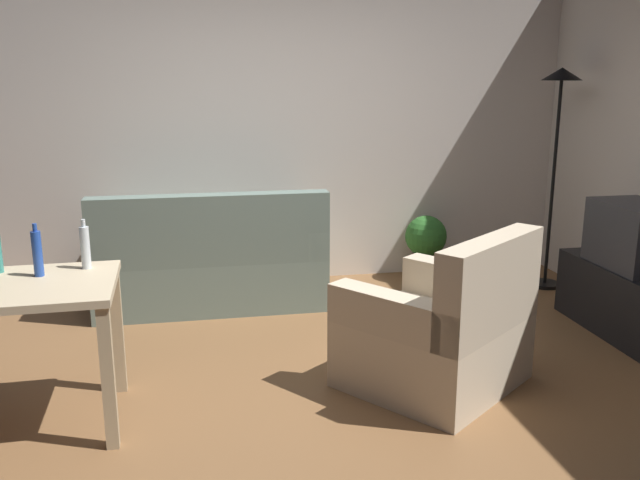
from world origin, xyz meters
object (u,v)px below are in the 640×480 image
Objects in this scene: tv at (635,236)px; armchair at (442,333)px; torchiere_lamp at (558,118)px; bottle_blue at (37,253)px; bottle_clear at (85,247)px; couch at (211,266)px; tv_stand at (627,300)px; potted_plant at (426,243)px.

armchair is at bearing 108.52° from tv.
bottle_blue is (-3.70, -1.55, -0.53)m from torchiere_lamp.
torchiere_lamp is 3.81m from bottle_clear.
bottle_blue is 1.03× the size of bottle_clear.
tv and armchair have the same top height.
armchair is 2.02m from bottle_clear.
tv_stand is at bearing 157.50° from couch.
couch is 1.89m from potted_plant.
potted_plant is (1.86, 0.31, 0.02)m from couch.
couch is at bearing 178.72° from torchiere_lamp.
bottle_clear is (-3.49, -0.35, 0.18)m from tv.
armchair reaches higher than potted_plant.
torchiere_lamp is (0.00, 1.10, 1.17)m from tv_stand.
torchiere_lamp reaches higher than armchair.
couch is at bearing 67.50° from tv_stand.
tv_stand is 3.56m from bottle_clear.
tv is 1.69m from armchair.
potted_plant is 2.09m from armchair.
tv is at bearing 5.74° from bottle_clear.
tv_stand is 1.61m from torchiere_lamp.
armchair is (-1.55, -1.62, -1.09)m from torchiere_lamp.
tv is 3.51m from bottle_clear.
bottle_blue is 0.24m from bottle_clear.
bottle_blue is at bearing 96.93° from tv.
tv is 3.74m from bottle_blue.
tv_stand is 1.83× the size of tv.
torchiere_lamp reaches higher than potted_plant.
tv is at bearing -57.21° from potted_plant.
bottle_clear reaches higher than tv.
potted_plant is (-0.95, 1.47, 0.09)m from tv_stand.
torchiere_lamp is at bearing 22.58° from bottle_clear.
torchiere_lamp reaches higher than bottle_clear.
couch reaches higher than potted_plant.
bottle_clear is (-3.49, -0.35, 0.64)m from tv_stand.
bottle_clear is (-1.93, 0.17, 0.56)m from armchair.
potted_plant reaches higher than tv_stand.
couch is at bearing 60.89° from bottle_blue.
bottle_blue reaches higher than bottle_clear.
potted_plant is at bearing 158.37° from torchiere_lamp.
armchair is at bearing -5.05° from bottle_clear.
couch is 2.10m from armchair.
potted_plant is 0.46× the size of armchair.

